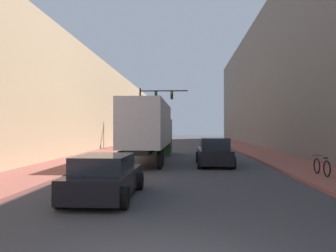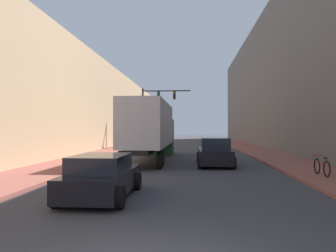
{
  "view_description": "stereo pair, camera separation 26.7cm",
  "coord_description": "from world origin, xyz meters",
  "px_view_note": "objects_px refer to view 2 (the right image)",
  "views": [
    {
      "loc": [
        0.4,
        -4.49,
        2.27
      ],
      "look_at": [
        -0.67,
        13.28,
        2.38
      ],
      "focal_mm": 35.0,
      "sensor_mm": 36.0,
      "label": 1
    },
    {
      "loc": [
        0.66,
        -4.47,
        2.27
      ],
      "look_at": [
        -0.67,
        13.28,
        2.38
      ],
      "focal_mm": 35.0,
      "sensor_mm": 36.0,
      "label": 2
    }
  ],
  "objects_px": {
    "sedan_car": "(102,177)",
    "traffic_signal_gantry": "(153,107)",
    "semi_truck": "(152,128)",
    "suv_car": "(215,152)",
    "parked_bicycle": "(322,167)"
  },
  "relations": [
    {
      "from": "suv_car",
      "to": "parked_bicycle",
      "type": "height_order",
      "value": "suv_car"
    },
    {
      "from": "sedan_car",
      "to": "parked_bicycle",
      "type": "distance_m",
      "value": 9.83
    },
    {
      "from": "parked_bicycle",
      "to": "semi_truck",
      "type": "bearing_deg",
      "value": 137.33
    },
    {
      "from": "sedan_car",
      "to": "parked_bicycle",
      "type": "bearing_deg",
      "value": 27.72
    },
    {
      "from": "sedan_car",
      "to": "traffic_signal_gantry",
      "type": "height_order",
      "value": "traffic_signal_gantry"
    },
    {
      "from": "sedan_car",
      "to": "traffic_signal_gantry",
      "type": "xyz_separation_m",
      "value": [
        -1.52,
        26.64,
        3.98
      ]
    },
    {
      "from": "semi_truck",
      "to": "suv_car",
      "type": "distance_m",
      "value": 5.4
    },
    {
      "from": "suv_car",
      "to": "traffic_signal_gantry",
      "type": "xyz_separation_m",
      "value": [
        -5.81,
        17.13,
        3.85
      ]
    },
    {
      "from": "suv_car",
      "to": "parked_bicycle",
      "type": "relative_size",
      "value": 2.63
    },
    {
      "from": "semi_truck",
      "to": "parked_bicycle",
      "type": "height_order",
      "value": "semi_truck"
    },
    {
      "from": "semi_truck",
      "to": "traffic_signal_gantry",
      "type": "relative_size",
      "value": 1.85
    },
    {
      "from": "semi_truck",
      "to": "traffic_signal_gantry",
      "type": "xyz_separation_m",
      "value": [
        -1.57,
        14.1,
        2.4
      ]
    },
    {
      "from": "semi_truck",
      "to": "suv_car",
      "type": "height_order",
      "value": "semi_truck"
    },
    {
      "from": "traffic_signal_gantry",
      "to": "parked_bicycle",
      "type": "xyz_separation_m",
      "value": [
        10.22,
        -22.07,
        -4.12
      ]
    },
    {
      "from": "semi_truck",
      "to": "traffic_signal_gantry",
      "type": "distance_m",
      "value": 14.39
    }
  ]
}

